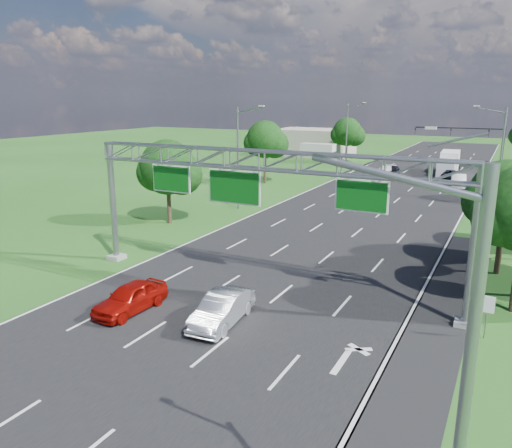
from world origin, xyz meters
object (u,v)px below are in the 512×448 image
Objects in this scene: red_coupe at (130,297)px; traffic_signal at (476,139)px; box_truck at (449,163)px; regulatory_sign at (487,308)px; silver_sedan at (222,309)px; sign_gantry at (263,171)px.

traffic_signal is at bearing 81.53° from red_coupe.
traffic_signal reaches higher than box_truck.
silver_sedan is at bearing -159.79° from regulatory_sign.
regulatory_sign is 0.24× the size of box_truck.
silver_sedan is at bearing -96.88° from box_truck.
sign_gantry is at bearing 89.81° from silver_sedan.
traffic_signal reaches higher than red_coupe.
sign_gantry reaches higher than traffic_signal.
regulatory_sign is at bearing 15.19° from silver_sedan.
traffic_signal is 1.42× the size of box_truck.
regulatory_sign is at bearing -84.80° from traffic_signal.
regulatory_sign is 17.46m from red_coupe.
red_coupe is at bearing -174.48° from silver_sedan.
traffic_signal reaches higher than silver_sedan.
sign_gantry is 53.22m from box_truck.
silver_sedan is at bearing -96.56° from traffic_signal.
regulatory_sign is 0.47× the size of red_coupe.
red_coupe is (-4.58, -6.23, -6.14)m from sign_gantry.
sign_gantry is at bearing 175.17° from regulatory_sign.
regulatory_sign is at bearing -84.84° from box_truck.
box_truck is (3.83, 52.81, -5.35)m from sign_gantry.
box_truck is at bearing 81.65° from silver_sedan.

